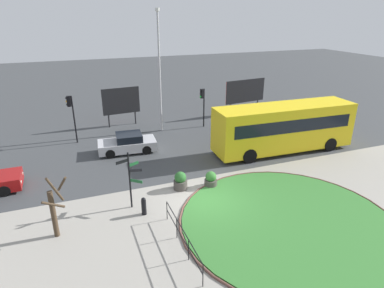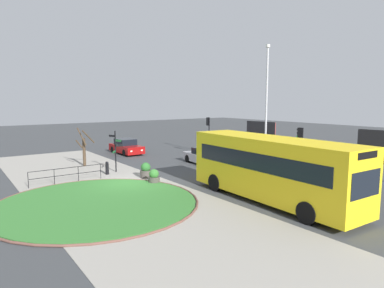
{
  "view_description": "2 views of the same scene",
  "coord_description": "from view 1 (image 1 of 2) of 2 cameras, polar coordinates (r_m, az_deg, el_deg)",
  "views": [
    {
      "loc": [
        -6.04,
        -13.95,
        9.35
      ],
      "look_at": [
        0.51,
        3.35,
        1.93
      ],
      "focal_mm": 30.98,
      "sensor_mm": 36.0,
      "label": 1
    },
    {
      "loc": [
        19.37,
        -9.01,
        5.26
      ],
      "look_at": [
        1.69,
        3.77,
        2.44
      ],
      "focal_mm": 31.58,
      "sensor_mm": 36.0,
      "label": 2
    }
  ],
  "objects": [
    {
      "name": "planter_near_signpost",
      "position": [
        19.02,
        3.25,
        -6.17
      ],
      "size": [
        0.73,
        0.73,
        0.93
      ],
      "color": "#47423D",
      "rests_on": "ground"
    },
    {
      "name": "traffic_light_near",
      "position": [
        26.13,
        -20.13,
        5.71
      ],
      "size": [
        0.49,
        0.3,
        3.64
      ],
      "rotation": [
        0.0,
        0.0,
        2.97
      ],
      "color": "black",
      "rests_on": "ground"
    },
    {
      "name": "lamppost_tall",
      "position": [
        26.87,
        -5.62,
        12.65
      ],
      "size": [
        0.32,
        0.32,
        9.6
      ],
      "color": "#B7B7BC",
      "rests_on": "ground"
    },
    {
      "name": "ground",
      "position": [
        17.85,
        2.31,
        -9.75
      ],
      "size": [
        120.0,
        120.0,
        0.0
      ],
      "primitive_type": "plane",
      "color": "#3D3F42"
    },
    {
      "name": "sidewalk_paving",
      "position": [
        16.52,
        4.71,
        -12.66
      ],
      "size": [
        32.0,
        8.52,
        0.02
      ],
      "primitive_type": "cube",
      "color": "#9E998E",
      "rests_on": "ground"
    },
    {
      "name": "bus_yellow",
      "position": [
        24.2,
        15.51,
        2.85
      ],
      "size": [
        10.15,
        2.88,
        3.35
      ],
      "rotation": [
        0.0,
        0.0,
        -0.04
      ],
      "color": "yellow",
      "rests_on": "ground"
    },
    {
      "name": "street_tree_bare",
      "position": [
        15.74,
        -22.58,
        -10.19
      ],
      "size": [
        1.13,
        1.34,
        3.15
      ],
      "color": "#423323",
      "rests_on": "ground"
    },
    {
      "name": "grass_island",
      "position": [
        16.83,
        16.16,
        -12.66
      ],
      "size": [
        10.14,
        10.14,
        0.1
      ],
      "primitive_type": "cylinder",
      "color": "#387A33",
      "rests_on": "ground"
    },
    {
      "name": "billboard_right",
      "position": [
        29.31,
        -12.12,
        7.17
      ],
      "size": [
        3.22,
        0.39,
        3.36
      ],
      "rotation": [
        0.0,
        0.0,
        0.08
      ],
      "color": "black",
      "rests_on": "ground"
    },
    {
      "name": "billboard_left",
      "position": [
        32.51,
        9.13,
        8.92
      ],
      "size": [
        4.35,
        0.66,
        3.37
      ],
      "rotation": [
        0.0,
        0.0,
        0.12
      ],
      "color": "black",
      "rests_on": "ground"
    },
    {
      "name": "traffic_light_far",
      "position": [
        28.23,
        1.84,
        7.71
      ],
      "size": [
        0.48,
        0.32,
        3.34
      ],
      "rotation": [
        0.0,
        0.0,
        3.42
      ],
      "color": "black",
      "rests_on": "ground"
    },
    {
      "name": "railing_grass_edge",
      "position": [
        14.32,
        -1.67,
        -15.47
      ],
      "size": [
        0.04,
        4.52,
        1.01
      ],
      "rotation": [
        0.0,
        0.0,
        4.71
      ],
      "color": "black",
      "rests_on": "ground"
    },
    {
      "name": "planter_kerbside",
      "position": [
        18.71,
        -2.01,
        -6.43
      ],
      "size": [
        0.78,
        0.78,
        1.06
      ],
      "color": "#47423D",
      "rests_on": "ground"
    },
    {
      "name": "bollard_foreground",
      "position": [
        16.67,
        -8.29,
        -10.5
      ],
      "size": [
        0.24,
        0.24,
        0.95
      ],
      "color": "black",
      "rests_on": "ground"
    },
    {
      "name": "car_near_lane",
      "position": [
        23.97,
        -11.02,
        0.08
      ],
      "size": [
        4.15,
        2.14,
        1.35
      ],
      "rotation": [
        0.0,
        0.0,
        3.06
      ],
      "color": "#B7B7BC",
      "rests_on": "ground"
    },
    {
      "name": "signpost_directional",
      "position": [
        16.72,
        -10.53,
        -5.51
      ],
      "size": [
        1.24,
        0.93,
        3.07
      ],
      "color": "black",
      "rests_on": "ground"
    },
    {
      "name": "grass_kerb_ring",
      "position": [
        16.83,
        16.16,
        -12.65
      ],
      "size": [
        10.45,
        10.45,
        0.11
      ],
      "primitive_type": "torus",
      "color": "brown",
      "rests_on": "ground"
    }
  ]
}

